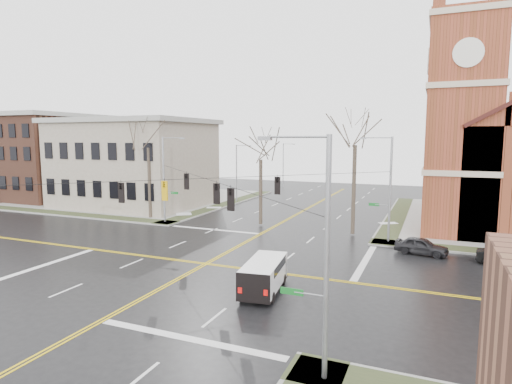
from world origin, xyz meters
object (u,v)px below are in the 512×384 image
at_px(parked_car_b, 506,257).
at_px(tree_nw_far, 148,143).
at_px(streetlight_north_b, 284,163).
at_px(signal_pole_nw, 165,177).
at_px(cargo_van, 265,273).
at_px(streetlight_north_a, 237,171).
at_px(signal_pole_se, 322,252).
at_px(parked_car_a, 421,246).
at_px(tree_ne, 355,139).
at_px(signal_pole_ne, 388,186).
at_px(tree_nw_near, 261,155).

xyz_separation_m(parked_car_b, tree_nw_far, (-34.31, 5.07, 7.86)).
bearing_deg(streetlight_north_b, signal_pole_nw, -91.05).
bearing_deg(cargo_van, streetlight_north_a, 110.09).
distance_m(streetlight_north_b, cargo_van, 54.20).
relative_size(streetlight_north_a, tree_nw_far, 0.68).
distance_m(signal_pole_se, streetlight_north_b, 63.43).
distance_m(parked_car_a, tree_ne, 11.26).
bearing_deg(streetlight_north_b, tree_ne, -61.58).
relative_size(signal_pole_ne, tree_nw_near, 0.90).
distance_m(signal_pole_ne, streetlight_north_b, 42.61).
bearing_deg(tree_nw_near, signal_pole_nw, -164.48).
xyz_separation_m(signal_pole_ne, signal_pole_se, (0.00, -23.00, 0.00)).
xyz_separation_m(signal_pole_nw, tree_ne, (19.44, 1.82, 3.98)).
height_order(streetlight_north_a, tree_nw_far, tree_nw_far).
xyz_separation_m(signal_pole_nw, cargo_van, (17.26, -14.98, -3.85)).
height_order(parked_car_b, tree_nw_far, tree_nw_far).
relative_size(parked_car_a, parked_car_b, 1.04).
height_order(parked_car_b, tree_ne, tree_ne).
height_order(streetlight_north_b, tree_nw_far, tree_nw_far).
height_order(signal_pole_ne, signal_pole_nw, same).
xyz_separation_m(parked_car_a, tree_nw_near, (-15.77, 5.50, 6.60)).
bearing_deg(signal_pole_nw, tree_ne, 5.35).
bearing_deg(streetlight_north_b, streetlight_north_a, -90.00).
distance_m(signal_pole_ne, parked_car_a, 5.88).
bearing_deg(signal_pole_ne, cargo_van, -109.75).
distance_m(signal_pole_nw, signal_pole_se, 32.28).
relative_size(cargo_van, tree_nw_far, 0.44).
bearing_deg(tree_ne, tree_nw_near, 174.66).
bearing_deg(parked_car_b, streetlight_north_a, 64.34).
distance_m(signal_pole_ne, cargo_van, 16.38).
bearing_deg(parked_car_a, cargo_van, 156.99).
height_order(cargo_van, tree_ne, tree_ne).
bearing_deg(tree_nw_near, parked_car_b, -16.55).
relative_size(tree_nw_far, tree_ne, 0.95).
xyz_separation_m(streetlight_north_b, parked_car_b, (30.54, -40.14, -3.84)).
height_order(parked_car_a, parked_car_b, parked_car_a).
bearing_deg(parked_car_a, streetlight_north_b, 43.60).
bearing_deg(signal_pole_ne, tree_nw_near, 168.04).
xyz_separation_m(signal_pole_se, streetlight_north_b, (-21.97, 59.50, -0.48)).
xyz_separation_m(parked_car_b, tree_nw_near, (-21.41, 6.37, 6.65)).
bearing_deg(tree_nw_far, signal_pole_se, -43.50).
bearing_deg(cargo_van, signal_pole_nw, 131.34).
distance_m(signal_pole_ne, tree_nw_far, 26.02).
distance_m(streetlight_north_a, tree_nw_far, 16.05).
distance_m(signal_pole_nw, parked_car_b, 31.72).
bearing_deg(signal_pole_nw, streetlight_north_b, 88.95).
distance_m(cargo_van, parked_car_b, 17.98).
distance_m(signal_pole_nw, tree_ne, 19.93).
bearing_deg(parked_car_b, tree_ne, 72.84).
height_order(signal_pole_ne, tree_ne, tree_ne).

